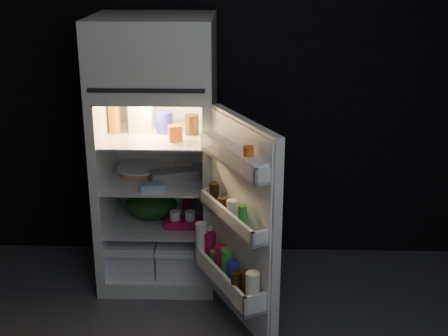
{
  "coord_description": "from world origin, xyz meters",
  "views": [
    {
      "loc": [
        0.24,
        -2.58,
        2.17
      ],
      "look_at": [
        0.13,
        1.0,
        0.9
      ],
      "focal_mm": 50.0,
      "sensor_mm": 36.0,
      "label": 1
    }
  ],
  "objects_px": {
    "egg_carton": "(175,175)",
    "yogurt_tray": "(184,223)",
    "fridge_door": "(239,228)",
    "refrigerator": "(157,143)",
    "milk_jug": "(141,114)"
  },
  "relations": [
    {
      "from": "egg_carton",
      "to": "yogurt_tray",
      "type": "bearing_deg",
      "value": -67.95
    },
    {
      "from": "fridge_door",
      "to": "refrigerator",
      "type": "bearing_deg",
      "value": 127.48
    },
    {
      "from": "refrigerator",
      "to": "fridge_door",
      "type": "xyz_separation_m",
      "value": [
        0.54,
        -0.71,
        -0.28
      ]
    },
    {
      "from": "refrigerator",
      "to": "yogurt_tray",
      "type": "distance_m",
      "value": 0.56
    },
    {
      "from": "milk_jug",
      "to": "yogurt_tray",
      "type": "relative_size",
      "value": 0.96
    },
    {
      "from": "fridge_door",
      "to": "yogurt_tray",
      "type": "xyz_separation_m",
      "value": [
        -0.36,
        0.56,
        -0.23
      ]
    },
    {
      "from": "fridge_door",
      "to": "egg_carton",
      "type": "distance_m",
      "value": 0.76
    },
    {
      "from": "yogurt_tray",
      "to": "egg_carton",
      "type": "bearing_deg",
      "value": 131.23
    },
    {
      "from": "egg_carton",
      "to": "yogurt_tray",
      "type": "xyz_separation_m",
      "value": [
        0.06,
        -0.07,
        -0.31
      ]
    },
    {
      "from": "fridge_door",
      "to": "milk_jug",
      "type": "distance_m",
      "value": 1.09
    },
    {
      "from": "refrigerator",
      "to": "egg_carton",
      "type": "relative_size",
      "value": 5.58
    },
    {
      "from": "yogurt_tray",
      "to": "milk_jug",
      "type": "bearing_deg",
      "value": 146.82
    },
    {
      "from": "refrigerator",
      "to": "milk_jug",
      "type": "height_order",
      "value": "refrigerator"
    },
    {
      "from": "fridge_door",
      "to": "yogurt_tray",
      "type": "relative_size",
      "value": 4.89
    },
    {
      "from": "milk_jug",
      "to": "egg_carton",
      "type": "relative_size",
      "value": 0.75
    }
  ]
}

